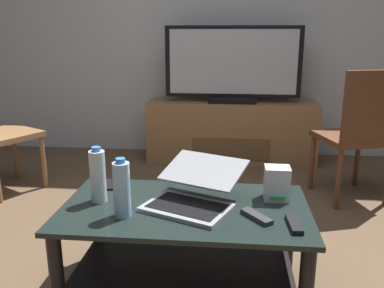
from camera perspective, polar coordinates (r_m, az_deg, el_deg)
name	(u,v)px	position (r m, az deg, el deg)	size (l,w,h in m)	color
ground_plane	(180,285)	(2.11, -1.66, -18.86)	(7.68, 7.68, 0.00)	brown
back_wall	(211,7)	(4.09, 2.60, 18.38)	(6.40, 0.12, 2.80)	silver
coffee_table	(185,234)	(1.92, -0.95, -12.32)	(1.10, 0.62, 0.43)	black
media_cabinet	(231,131)	(3.87, 5.43, 1.73)	(1.54, 0.41, 0.56)	olive
television	(233,66)	(3.75, 5.66, 10.65)	(1.21, 0.20, 0.67)	black
dining_chair	(360,130)	(3.07, 22.17, 1.80)	(0.55, 0.55, 0.95)	#59331E
laptop	(194,192)	(1.86, 0.26, -6.63)	(0.49, 0.51, 0.18)	gray
router_box	(277,183)	(1.95, 11.63, -5.33)	(0.11, 0.10, 0.16)	silver
water_bottle_near	(122,189)	(1.75, -9.67, -6.16)	(0.07, 0.07, 0.25)	#99C6E5
water_bottle_far	(98,176)	(1.92, -12.87, -4.31)	(0.07, 0.07, 0.26)	silver
cell_phone	(107,185)	(2.13, -11.70, -5.54)	(0.07, 0.14, 0.01)	black
tv_remote	(256,217)	(1.76, 8.89, -9.87)	(0.04, 0.16, 0.02)	#2D2D30
soundbar_remote	(294,224)	(1.73, 13.92, -10.66)	(0.04, 0.16, 0.02)	black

